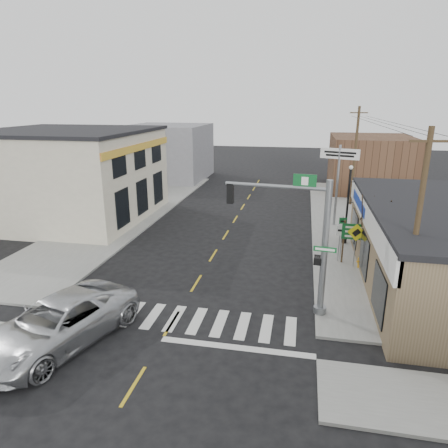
% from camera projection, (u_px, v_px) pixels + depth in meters
% --- Properties ---
extents(ground, '(140.00, 140.00, 0.00)m').
position_uv_depth(ground, '(172.00, 323.00, 17.02)').
color(ground, black).
rests_on(ground, ground).
extents(sidewalk_right, '(6.00, 38.00, 0.13)m').
position_uv_depth(sidewalk_right, '(356.00, 238.00, 27.50)').
color(sidewalk_right, gray).
rests_on(sidewalk_right, ground).
extents(sidewalk_left, '(6.00, 38.00, 0.13)m').
position_uv_depth(sidewalk_left, '(114.00, 223.00, 30.86)').
color(sidewalk_left, gray).
rests_on(sidewalk_left, ground).
extents(center_line, '(0.12, 56.00, 0.01)m').
position_uv_depth(center_line, '(213.00, 255.00, 24.51)').
color(center_line, gold).
rests_on(center_line, ground).
extents(crosswalk, '(11.00, 2.20, 0.01)m').
position_uv_depth(crosswalk, '(175.00, 318.00, 17.39)').
color(crosswalk, silver).
rests_on(crosswalk, ground).
extents(left_building, '(12.00, 12.00, 6.80)m').
position_uv_depth(left_building, '(70.00, 176.00, 31.57)').
color(left_building, beige).
rests_on(left_building, ground).
extents(bldg_distant_right, '(8.00, 10.00, 5.60)m').
position_uv_depth(bldg_distant_right, '(370.00, 163.00, 42.06)').
color(bldg_distant_right, brown).
rests_on(bldg_distant_right, ground).
extents(bldg_distant_left, '(9.00, 10.00, 6.40)m').
position_uv_depth(bldg_distant_left, '(168.00, 152.00, 48.12)').
color(bldg_distant_left, slate).
rests_on(bldg_distant_left, ground).
extents(suv, '(4.89, 7.16, 1.82)m').
position_uv_depth(suv, '(59.00, 322.00, 15.35)').
color(suv, '#B0B3B6').
rests_on(suv, ground).
extents(traffic_signal_pole, '(4.82, 0.38, 6.11)m').
position_uv_depth(traffic_signal_pole, '(308.00, 233.00, 16.68)').
color(traffic_signal_pole, gray).
rests_on(traffic_signal_pole, sidewalk_right).
extents(guide_sign, '(1.45, 0.13, 2.55)m').
position_uv_depth(guide_sign, '(355.00, 236.00, 22.51)').
color(guide_sign, '#493722').
rests_on(guide_sign, sidewalk_right).
extents(fire_hydrant, '(0.19, 0.19, 0.61)m').
position_uv_depth(fire_hydrant, '(359.00, 262.00, 22.31)').
color(fire_hydrant, orange).
rests_on(fire_hydrant, sidewalk_right).
extents(ped_crossing_sign, '(0.98, 0.07, 2.52)m').
position_uv_depth(ped_crossing_sign, '(356.00, 238.00, 21.98)').
color(ped_crossing_sign, gray).
rests_on(ped_crossing_sign, sidewalk_right).
extents(lamp_post, '(0.66, 0.52, 5.11)m').
position_uv_depth(lamp_post, '(349.00, 199.00, 25.43)').
color(lamp_post, black).
rests_on(lamp_post, sidewalk_right).
extents(dance_center_sign, '(2.80, 0.18, 5.96)m').
position_uv_depth(dance_center_sign, '(339.00, 164.00, 28.86)').
color(dance_center_sign, gray).
rests_on(dance_center_sign, sidewalk_right).
extents(bare_tree, '(2.46, 2.46, 4.92)m').
position_uv_depth(bare_tree, '(377.00, 204.00, 20.61)').
color(bare_tree, black).
rests_on(bare_tree, sidewalk_right).
extents(shrub_front, '(1.38, 1.38, 1.04)m').
position_uv_depth(shrub_front, '(429.00, 319.00, 16.11)').
color(shrub_front, '#1C3E1D').
rests_on(shrub_front, sidewalk_right).
extents(shrub_back, '(1.07, 1.07, 0.80)m').
position_uv_depth(shrub_back, '(375.00, 275.00, 20.47)').
color(shrub_back, black).
rests_on(shrub_back, sidewalk_right).
extents(utility_pole_near, '(1.41, 0.21, 8.11)m').
position_uv_depth(utility_pole_near, '(416.00, 233.00, 15.15)').
color(utility_pole_near, '#422A22').
rests_on(utility_pole_near, sidewalk_right).
extents(utility_pole_far, '(1.49, 0.22, 8.56)m').
position_uv_depth(utility_pole_far, '(355.00, 155.00, 34.92)').
color(utility_pole_far, '#442E21').
rests_on(utility_pole_far, sidewalk_right).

